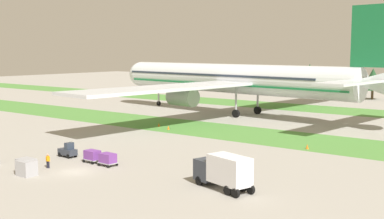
% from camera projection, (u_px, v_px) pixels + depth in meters
% --- Properties ---
extents(ground_plane, '(400.00, 400.00, 0.00)m').
position_uv_depth(ground_plane, '(75.00, 172.00, 56.67)').
color(ground_plane, gray).
extents(grass_strip_near, '(320.00, 14.56, 0.01)m').
position_uv_depth(grass_strip_near, '(235.00, 132.00, 83.96)').
color(grass_strip_near, '#4C8438').
rests_on(grass_strip_near, ground).
extents(grass_strip_far, '(320.00, 14.56, 0.01)m').
position_uv_depth(grass_strip_far, '(328.00, 110.00, 116.44)').
color(grass_strip_far, '#4C8438').
rests_on(grass_strip_far, ground).
extents(airliner, '(70.94, 87.19, 21.89)m').
position_uv_depth(airliner, '(240.00, 79.00, 106.08)').
color(airliner, silver).
rests_on(airliner, ground).
extents(baggage_tug, '(2.65, 1.40, 1.97)m').
position_uv_depth(baggage_tug, '(68.00, 151.00, 64.52)').
color(baggage_tug, '#2D333D').
rests_on(baggage_tug, ground).
extents(cargo_dolly_lead, '(2.26, 1.58, 1.55)m').
position_uv_depth(cargo_dolly_lead, '(92.00, 155.00, 61.34)').
color(cargo_dolly_lead, '#A3A3A8').
rests_on(cargo_dolly_lead, ground).
extents(cargo_dolly_second, '(2.26, 1.58, 1.55)m').
position_uv_depth(cargo_dolly_second, '(108.00, 158.00, 59.50)').
color(cargo_dolly_second, '#A3A3A8').
rests_on(cargo_dolly_second, ground).
extents(catering_truck, '(7.32, 4.07, 3.58)m').
position_uv_depth(catering_truck, '(223.00, 170.00, 49.34)').
color(catering_truck, '#2D333D').
rests_on(catering_truck, ground).
extents(ground_crew_marshaller, '(0.54, 0.36, 1.74)m').
position_uv_depth(ground_crew_marshaller, '(48.00, 160.00, 58.39)').
color(ground_crew_marshaller, black).
rests_on(ground_crew_marshaller, ground).
extents(uld_container_1, '(2.01, 1.61, 1.71)m').
position_uv_depth(uld_container_1, '(27.00, 168.00, 54.91)').
color(uld_container_1, '#A3A3A8').
rests_on(uld_container_1, ground).
extents(uld_container_2, '(2.03, 1.63, 1.75)m').
position_uv_depth(uld_container_2, '(26.00, 166.00, 55.76)').
color(uld_container_2, '#A3A3A8').
rests_on(uld_container_2, ground).
extents(taxiway_marker_0, '(0.44, 0.44, 0.65)m').
position_uv_depth(taxiway_marker_0, '(159.00, 125.00, 90.56)').
color(taxiway_marker_0, orange).
rests_on(taxiway_marker_0, ground).
extents(taxiway_marker_1, '(0.44, 0.44, 0.69)m').
position_uv_depth(taxiway_marker_1, '(307.00, 147.00, 69.89)').
color(taxiway_marker_1, orange).
rests_on(taxiway_marker_1, ground).
extents(taxiway_marker_2, '(0.44, 0.44, 0.70)m').
position_uv_depth(taxiway_marker_2, '(168.00, 128.00, 87.14)').
color(taxiway_marker_2, orange).
rests_on(taxiway_marker_2, ground).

